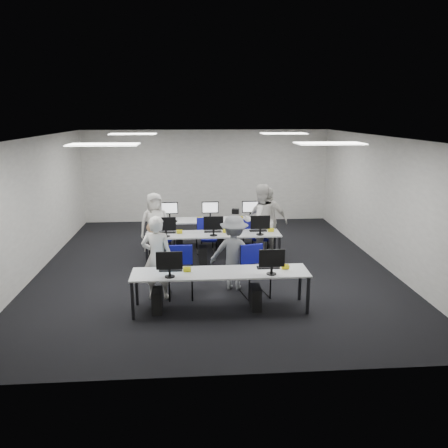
{
  "coord_description": "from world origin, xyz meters",
  "views": [
    {
      "loc": [
        -0.49,
        -9.81,
        3.51
      ],
      "look_at": [
        0.25,
        0.04,
        1.0
      ],
      "focal_mm": 35.0,
      "sensor_mm": 36.0,
      "label": 1
    }
  ],
  "objects": [
    {
      "name": "desk_front",
      "position": [
        0.0,
        -2.4,
        0.68
      ],
      "size": [
        3.2,
        0.7,
        0.73
      ],
      "color": "silver",
      "rests_on": "ground"
    },
    {
      "name": "equipment_back",
      "position": [
        0.19,
        1.62,
        0.36
      ],
      "size": [
        2.91,
        0.41,
        1.19
      ],
      "color": "white",
      "rests_on": "desk_back"
    },
    {
      "name": "equipment_front",
      "position": [
        -0.19,
        -2.42,
        0.36
      ],
      "size": [
        2.51,
        0.41,
        1.19
      ],
      "color": "#0C5A9C",
      "rests_on": "desk_front"
    },
    {
      "name": "room",
      "position": [
        0.0,
        0.0,
        1.5
      ],
      "size": [
        9.0,
        9.02,
        3.0
      ],
      "color": "black",
      "rests_on": "ground"
    },
    {
      "name": "desk_mid",
      "position": [
        0.0,
        0.2,
        0.68
      ],
      "size": [
        3.2,
        0.7,
        0.73
      ],
      "color": "silver",
      "rests_on": "ground"
    },
    {
      "name": "equipment_mid",
      "position": [
        -0.19,
        0.18,
        0.36
      ],
      "size": [
        2.91,
        0.41,
        1.19
      ],
      "color": "white",
      "rests_on": "desk_mid"
    },
    {
      "name": "chair_0",
      "position": [
        -0.73,
        -1.73,
        0.31
      ],
      "size": [
        0.49,
        0.53,
        0.98
      ],
      "rotation": [
        0.0,
        0.0,
        -0.01
      ],
      "color": "#11118C",
      "rests_on": "ground"
    },
    {
      "name": "chair_6",
      "position": [
        -0.16,
        1.05,
        0.31
      ],
      "size": [
        0.5,
        0.54,
        0.97
      ],
      "rotation": [
        0.0,
        0.0,
        0.05
      ],
      "color": "#11118C",
      "rests_on": "ground"
    },
    {
      "name": "student_3",
      "position": [
        1.41,
        0.86,
        0.86
      ],
      "size": [
        1.08,
        0.65,
        1.72
      ],
      "primitive_type": "imported",
      "rotation": [
        0.0,
        0.0,
        -0.24
      ],
      "color": "white",
      "rests_on": "ground"
    },
    {
      "name": "dslr_camera",
      "position": [
        0.38,
        -1.25,
        1.59
      ],
      "size": [
        0.18,
        0.21,
        0.1
      ],
      "primitive_type": "cube",
      "rotation": [
        0.0,
        0.0,
        2.91
      ],
      "color": "black",
      "rests_on": "photographer"
    },
    {
      "name": "chair_4",
      "position": [
        1.22,
        0.75,
        0.27
      ],
      "size": [
        0.48,
        0.51,
        0.85
      ],
      "rotation": [
        0.0,
        0.0,
        -0.15
      ],
      "color": "#11118C",
      "rests_on": "ground"
    },
    {
      "name": "chair_5",
      "position": [
        -1.19,
        0.94,
        0.26
      ],
      "size": [
        0.49,
        0.52,
        0.82
      ],
      "rotation": [
        0.0,
        0.0,
        -0.23
      ],
      "color": "#11118C",
      "rests_on": "ground"
    },
    {
      "name": "chair_3",
      "position": [
        -0.08,
        0.81,
        0.26
      ],
      "size": [
        0.41,
        0.45,
        0.82
      ],
      "rotation": [
        0.0,
        0.0,
        -0.03
      ],
      "color": "#11118C",
      "rests_on": "ground"
    },
    {
      "name": "chair_2",
      "position": [
        -1.24,
        0.75,
        0.28
      ],
      "size": [
        0.44,
        0.48,
        0.89
      ],
      "rotation": [
        0.0,
        0.0,
        0.01
      ],
      "color": "#11118C",
      "rests_on": "ground"
    },
    {
      "name": "handbag",
      "position": [
        -1.42,
        0.36,
        0.87
      ],
      "size": [
        0.37,
        0.28,
        0.27
      ],
      "primitive_type": "ellipsoid",
      "rotation": [
        0.0,
        0.0,
        0.23
      ],
      "color": "tan",
      "rests_on": "desk_mid"
    },
    {
      "name": "ceiling_panels",
      "position": [
        0.0,
        0.0,
        2.98
      ],
      "size": [
        5.2,
        4.6,
        0.02
      ],
      "color": "white",
      "rests_on": "room"
    },
    {
      "name": "chair_7",
      "position": [
        0.95,
        0.92,
        0.29
      ],
      "size": [
        0.6,
        0.62,
        0.92
      ],
      "rotation": [
        0.0,
        0.0,
        -0.37
      ],
      "color": "#11118C",
      "rests_on": "ground"
    },
    {
      "name": "student_0",
      "position": [
        -1.18,
        -1.79,
        0.83
      ],
      "size": [
        0.66,
        0.5,
        1.65
      ],
      "primitive_type": "imported",
      "rotation": [
        0.0,
        0.0,
        2.96
      ],
      "color": "white",
      "rests_on": "ground"
    },
    {
      "name": "desk_back",
      "position": [
        0.0,
        1.6,
        0.68
      ],
      "size": [
        3.2,
        0.7,
        0.73
      ],
      "color": "silver",
      "rests_on": "ground"
    },
    {
      "name": "student_1",
      "position": [
        1.2,
        0.7,
        0.91
      ],
      "size": [
        1.05,
        0.92,
        1.82
      ],
      "primitive_type": "imported",
      "rotation": [
        0.0,
        0.0,
        3.43
      ],
      "color": "white",
      "rests_on": "ground"
    },
    {
      "name": "student_2",
      "position": [
        -1.43,
        0.94,
        0.8
      ],
      "size": [
        0.9,
        0.73,
        1.59
      ],
      "primitive_type": "imported",
      "rotation": [
        0.0,
        0.0,
        0.32
      ],
      "color": "white",
      "rests_on": "ground"
    },
    {
      "name": "photographer",
      "position": [
        0.34,
        -1.42,
        0.77
      ],
      "size": [
        1.1,
        0.78,
        1.54
      ],
      "primitive_type": "imported",
      "rotation": [
        0.0,
        0.0,
        2.91
      ],
      "color": "slate",
      "rests_on": "ground"
    },
    {
      "name": "chair_1",
      "position": [
        0.73,
        -1.79,
        0.31
      ],
      "size": [
        0.59,
        0.62,
        0.99
      ],
      "rotation": [
        0.0,
        0.0,
        0.24
      ],
      "color": "#11118C",
      "rests_on": "ground"
    }
  ]
}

